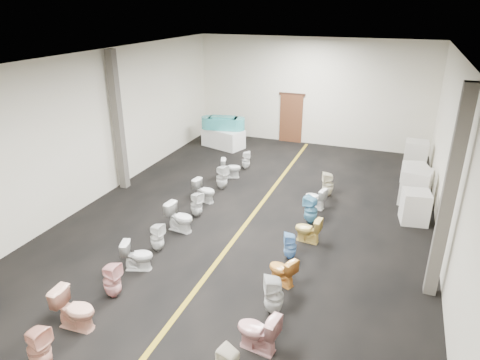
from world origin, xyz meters
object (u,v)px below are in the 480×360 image
(toilet_left_10, at_px, (231,168))
(toilet_right_3, at_px, (257,331))
(toilet_left_4, at_px, (138,255))
(toilet_right_6, at_px, (290,246))
(toilet_left_5, at_px, (157,237))
(toilet_right_10, at_px, (328,184))
(toilet_right_4, at_px, (274,295))
(toilet_right_9, at_px, (315,198))
(toilet_left_3, at_px, (112,280))
(toilet_right_5, at_px, (282,270))
(appliance_crate_c, at_px, (415,175))
(toilet_right_7, at_px, (308,229))
(toilet_right_8, at_px, (311,210))
(toilet_left_1, at_px, (39,348))
(toilet_left_8, at_px, (205,191))
(toilet_left_9, at_px, (222,177))
(appliance_crate_b, at_px, (415,187))
(toilet_left_2, at_px, (75,309))
(appliance_crate_a, at_px, (415,207))
(display_table, at_px, (223,138))
(toilet_left_11, at_px, (246,160))
(toilet_left_6, at_px, (180,217))
(toilet_left_7, at_px, (197,204))
(appliance_crate_d, at_px, (415,156))
(bathtub, at_px, (223,123))

(toilet_left_10, distance_m, toilet_right_3, 8.22)
(toilet_left_4, height_order, toilet_right_6, toilet_left_4)
(toilet_left_5, distance_m, toilet_right_3, 4.09)
(toilet_left_5, distance_m, toilet_right_6, 3.31)
(toilet_left_10, height_order, toilet_right_10, toilet_right_10)
(toilet_right_4, xyz_separation_m, toilet_right_9, (-0.19, 5.02, -0.09))
(toilet_right_6, xyz_separation_m, toilet_right_10, (0.20, 4.01, 0.05))
(toilet_left_3, distance_m, toilet_right_5, 3.64)
(toilet_right_9, bearing_deg, toilet_right_10, -173.81)
(appliance_crate_c, distance_m, toilet_right_4, 8.25)
(toilet_right_7, height_order, toilet_right_8, toilet_right_8)
(toilet_right_9, height_order, toilet_right_10, toilet_right_10)
(appliance_crate_c, relative_size, toilet_left_10, 1.13)
(toilet_left_1, distance_m, toilet_left_8, 7.00)
(appliance_crate_c, distance_m, toilet_right_10, 3.15)
(toilet_left_4, distance_m, toilet_right_9, 5.65)
(toilet_left_5, height_order, toilet_left_9, toilet_left_9)
(toilet_left_9, bearing_deg, toilet_left_3, -162.96)
(toilet_left_3, bearing_deg, toilet_right_8, -33.30)
(appliance_crate_b, height_order, toilet_left_5, appliance_crate_b)
(toilet_left_3, relative_size, toilet_left_8, 1.12)
(appliance_crate_c, relative_size, toilet_left_2, 0.97)
(toilet_right_6, bearing_deg, appliance_crate_a, 119.67)
(toilet_right_3, bearing_deg, toilet_left_9, -143.60)
(toilet_left_2, bearing_deg, toilet_right_4, -66.27)
(appliance_crate_a, distance_m, toilet_right_4, 5.76)
(display_table, height_order, toilet_right_8, toilet_right_8)
(toilet_right_5, distance_m, toilet_right_10, 5.04)
(toilet_left_1, relative_size, toilet_right_5, 1.24)
(toilet_left_5, height_order, toilet_right_4, toilet_right_4)
(appliance_crate_a, xyz_separation_m, toilet_left_1, (-5.91, -7.86, -0.04))
(display_table, height_order, appliance_crate_b, appliance_crate_b)
(display_table, relative_size, toilet_left_2, 2.14)
(appliance_crate_c, height_order, toilet_left_3, toilet_left_3)
(appliance_crate_a, height_order, toilet_left_1, appliance_crate_a)
(toilet_left_11, bearing_deg, toilet_left_1, 166.05)
(toilet_left_6, bearing_deg, toilet_right_8, -55.69)
(toilet_right_7, bearing_deg, appliance_crate_c, 157.33)
(display_table, bearing_deg, toilet_left_10, -62.74)
(toilet_left_7, relative_size, toilet_left_10, 1.06)
(toilet_right_10, bearing_deg, toilet_left_10, -114.90)
(display_table, height_order, toilet_right_10, toilet_right_10)
(appliance_crate_b, bearing_deg, toilet_left_8, -160.54)
(appliance_crate_d, relative_size, toilet_right_8, 1.37)
(toilet_right_7, bearing_deg, toilet_right_6, -7.87)
(toilet_right_5, distance_m, toilet_right_6, 1.04)
(toilet_left_6, bearing_deg, bathtub, 20.57)
(toilet_left_9, xyz_separation_m, toilet_left_11, (0.11, 2.04, -0.07))
(toilet_left_4, xyz_separation_m, toilet_right_3, (3.40, -1.40, 0.04))
(toilet_left_9, bearing_deg, display_table, 38.58)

